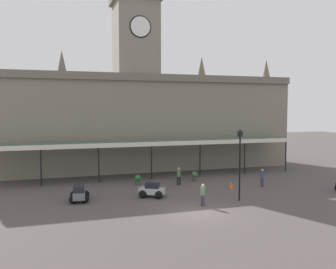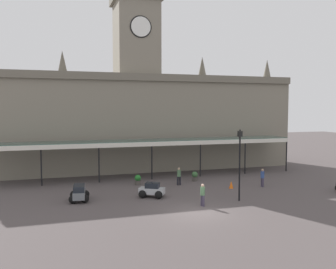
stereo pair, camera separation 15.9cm
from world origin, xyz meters
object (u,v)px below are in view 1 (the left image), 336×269
at_px(pedestrian_crossing_forecourt, 203,194).
at_px(victorian_lamppost, 240,157).
at_px(car_grey_estate, 79,194).
at_px(pedestrian_beside_cars, 179,176).
at_px(traffic_cone, 231,185).
at_px(car_silver_sedan, 152,191).
at_px(planter_near_kerb, 138,180).
at_px(pedestrian_near_entrance, 262,177).
at_px(planter_forecourt_centre, 194,176).

height_order(pedestrian_crossing_forecourt, victorian_lamppost, victorian_lamppost).
bearing_deg(car_grey_estate, pedestrian_beside_cars, 18.97).
xyz_separation_m(pedestrian_beside_cars, traffic_cone, (4.09, -2.70, -0.59)).
bearing_deg(car_silver_sedan, traffic_cone, 7.77).
height_order(car_grey_estate, planter_near_kerb, car_grey_estate).
bearing_deg(car_grey_estate, car_silver_sedan, -5.31).
height_order(car_silver_sedan, traffic_cone, car_silver_sedan).
bearing_deg(pedestrian_near_entrance, planter_near_kerb, 158.56).
relative_size(pedestrian_beside_cars, pedestrian_crossing_forecourt, 1.00).
height_order(car_grey_estate, pedestrian_beside_cars, pedestrian_beside_cars).
distance_m(pedestrian_near_entrance, pedestrian_beside_cars, 7.72).
relative_size(traffic_cone, planter_near_kerb, 0.67).
bearing_deg(pedestrian_near_entrance, pedestrian_crossing_forecourt, -150.05).
bearing_deg(pedestrian_beside_cars, planter_forecourt_centre, 31.46).
height_order(car_silver_sedan, pedestrian_beside_cars, pedestrian_beside_cars).
bearing_deg(planter_near_kerb, planter_forecourt_centre, 0.41).
bearing_deg(pedestrian_near_entrance, planter_forecourt_centre, 139.47).
xyz_separation_m(pedestrian_near_entrance, victorian_lamppost, (-4.48, -3.88, 2.53)).
bearing_deg(planter_forecourt_centre, traffic_cone, -63.68).
height_order(pedestrian_beside_cars, planter_near_kerb, pedestrian_beside_cars).
height_order(pedestrian_near_entrance, planter_near_kerb, pedestrian_near_entrance).
xyz_separation_m(pedestrian_crossing_forecourt, victorian_lamppost, (3.37, 0.63, 2.53)).
height_order(pedestrian_crossing_forecourt, planter_forecourt_centre, pedestrian_crossing_forecourt).
height_order(pedestrian_beside_cars, pedestrian_crossing_forecourt, same).
relative_size(pedestrian_near_entrance, victorian_lamppost, 0.30).
distance_m(pedestrian_beside_cars, victorian_lamppost, 7.79).
relative_size(car_silver_sedan, pedestrian_near_entrance, 1.35).
bearing_deg(planter_near_kerb, victorian_lamppost, -52.13).
relative_size(pedestrian_crossing_forecourt, victorian_lamppost, 0.30).
distance_m(victorian_lamppost, traffic_cone, 5.40).
distance_m(car_grey_estate, pedestrian_near_entrance, 16.48).
distance_m(car_silver_sedan, planter_forecourt_centre, 7.63).
xyz_separation_m(car_grey_estate, pedestrian_beside_cars, (9.35, 3.22, 0.34)).
distance_m(pedestrian_near_entrance, planter_forecourt_centre, 6.60).
bearing_deg(pedestrian_near_entrance, pedestrian_beside_cars, 157.21).
xyz_separation_m(pedestrian_near_entrance, planter_near_kerb, (-10.79, 4.24, -0.42)).
xyz_separation_m(car_grey_estate, car_silver_sedan, (5.74, -0.53, -0.06)).
xyz_separation_m(car_grey_estate, victorian_lamppost, (12.00, -3.66, 2.87)).
bearing_deg(traffic_cone, victorian_lamppost, -109.08).
bearing_deg(traffic_cone, pedestrian_crossing_forecourt, -135.00).
height_order(car_silver_sedan, planter_near_kerb, car_silver_sedan).
height_order(car_grey_estate, pedestrian_near_entrance, pedestrian_near_entrance).
bearing_deg(pedestrian_crossing_forecourt, pedestrian_near_entrance, 29.95).
bearing_deg(victorian_lamppost, pedestrian_beside_cars, 111.02).
bearing_deg(pedestrian_beside_cars, victorian_lamppost, -68.98).
relative_size(pedestrian_beside_cars, planter_forecourt_centre, 1.74).
relative_size(car_grey_estate, traffic_cone, 3.61).
bearing_deg(traffic_cone, pedestrian_beside_cars, 146.54).
relative_size(car_grey_estate, planter_near_kerb, 2.43).
bearing_deg(planter_forecourt_centre, car_grey_estate, -158.54).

